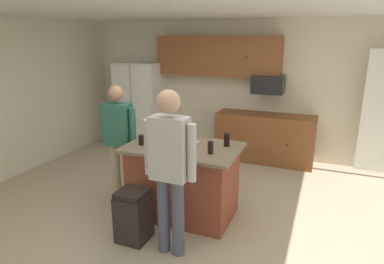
# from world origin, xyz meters

# --- Properties ---
(floor) EXTENTS (7.04, 7.04, 0.00)m
(floor) POSITION_xyz_m (0.00, 0.00, 0.00)
(floor) COLOR #B7A88E
(floor) RESTS_ON ground
(ceiling) EXTENTS (7.04, 7.04, 0.00)m
(ceiling) POSITION_xyz_m (0.00, 0.00, 2.60)
(ceiling) COLOR white
(back_wall) EXTENTS (6.40, 0.10, 2.60)m
(back_wall) POSITION_xyz_m (0.00, 2.80, 1.30)
(back_wall) COLOR beige
(back_wall) RESTS_ON ground
(cabinet_run_upper) EXTENTS (2.40, 0.38, 0.75)m
(cabinet_run_upper) POSITION_xyz_m (-0.40, 2.60, 1.93)
(cabinet_run_upper) COLOR brown
(cabinet_run_lower) EXTENTS (1.80, 0.63, 0.90)m
(cabinet_run_lower) POSITION_xyz_m (0.60, 2.48, 0.45)
(cabinet_run_lower) COLOR brown
(cabinet_run_lower) RESTS_ON ground
(refrigerator) EXTENTS (0.91, 0.76, 1.78)m
(refrigerator) POSITION_xyz_m (-2.00, 2.38, 0.89)
(refrigerator) COLOR white
(refrigerator) RESTS_ON ground
(microwave_over_range) EXTENTS (0.56, 0.40, 0.32)m
(microwave_over_range) POSITION_xyz_m (0.60, 2.50, 1.45)
(microwave_over_range) COLOR black
(kitchen_island) EXTENTS (1.42, 0.93, 0.95)m
(kitchen_island) POSITION_xyz_m (-0.01, 0.06, 0.48)
(kitchen_island) COLOR brown
(kitchen_island) RESTS_ON ground
(person_guest_left) EXTENTS (0.57, 0.23, 1.78)m
(person_guest_left) POSITION_xyz_m (0.20, -0.74, 1.04)
(person_guest_left) COLOR #4C5166
(person_guest_left) RESTS_ON ground
(person_elder_center) EXTENTS (0.57, 0.22, 1.64)m
(person_elder_center) POSITION_xyz_m (-1.05, 0.18, 0.94)
(person_elder_center) COLOR tan
(person_elder_center) RESTS_ON ground
(tumbler_amber) EXTENTS (0.07, 0.07, 0.13)m
(tumbler_amber) POSITION_xyz_m (-0.51, -0.10, 1.01)
(tumbler_amber) COLOR black
(tumbler_amber) RESTS_ON kitchen_island
(glass_dark_ale) EXTENTS (0.07, 0.07, 0.15)m
(glass_dark_ale) POSITION_xyz_m (0.41, -0.08, 1.02)
(glass_dark_ale) COLOR black
(glass_dark_ale) RESTS_ON kitchen_island
(glass_short_whisky) EXTENTS (0.07, 0.07, 0.16)m
(glass_short_whisky) POSITION_xyz_m (0.50, 0.27, 1.03)
(glass_short_whisky) COLOR black
(glass_short_whisky) RESTS_ON kitchen_island
(serving_tray) EXTENTS (0.44, 0.30, 0.04)m
(serving_tray) POSITION_xyz_m (-0.06, 0.09, 0.97)
(serving_tray) COLOR #B7B7BC
(serving_tray) RESTS_ON kitchen_island
(trash_bin) EXTENTS (0.34, 0.34, 0.61)m
(trash_bin) POSITION_xyz_m (-0.30, -0.69, 0.30)
(trash_bin) COLOR black
(trash_bin) RESTS_ON ground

